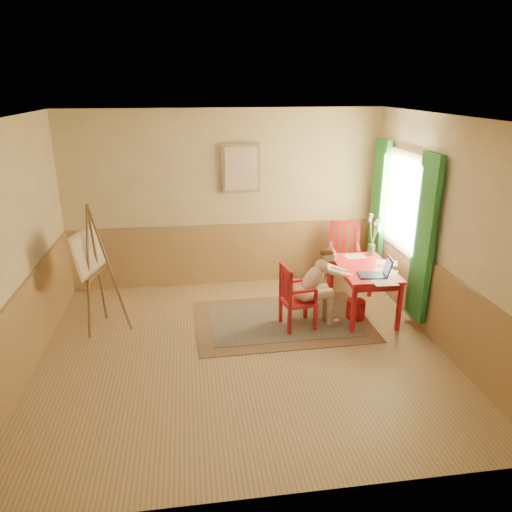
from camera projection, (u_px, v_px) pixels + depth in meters
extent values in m
cube|color=tan|center=(242.00, 352.00, 5.98)|extent=(5.00, 4.50, 0.02)
cube|color=white|center=(240.00, 117.00, 5.02)|extent=(5.00, 4.50, 0.02)
cube|color=tan|center=(225.00, 200.00, 7.60)|extent=(5.00, 0.02, 2.80)
cube|color=tan|center=(277.00, 345.00, 3.40)|extent=(5.00, 0.02, 2.80)
cube|color=tan|center=(10.00, 255.00, 5.17)|extent=(0.02, 4.50, 2.80)
cube|color=tan|center=(446.00, 235.00, 5.83)|extent=(0.02, 4.50, 2.80)
cube|color=tan|center=(227.00, 254.00, 7.88)|extent=(5.00, 0.04, 1.00)
cube|color=tan|center=(26.00, 329.00, 5.48)|extent=(0.04, 4.50, 1.00)
cube|color=tan|center=(434.00, 302.00, 6.14)|extent=(0.04, 4.50, 1.00)
cube|color=white|center=(405.00, 202.00, 6.80)|extent=(0.02, 1.00, 1.30)
cube|color=#9F835E|center=(404.00, 202.00, 6.80)|extent=(0.03, 1.12, 1.42)
cube|color=green|center=(424.00, 239.00, 6.17)|extent=(0.08, 0.45, 2.20)
cube|color=green|center=(378.00, 210.00, 7.62)|extent=(0.08, 0.45, 2.20)
cube|color=#9F835E|center=(241.00, 168.00, 7.42)|extent=(0.60, 0.04, 0.76)
cube|color=beige|center=(241.00, 169.00, 7.40)|extent=(0.50, 0.02, 0.66)
cube|color=#8C7251|center=(282.00, 321.00, 6.72)|extent=(2.43, 1.64, 0.01)
cube|color=#151E2F|center=(282.00, 320.00, 6.72)|extent=(2.02, 1.24, 0.01)
cube|color=red|center=(365.00, 268.00, 6.73)|extent=(0.75, 1.22, 0.04)
cube|color=red|center=(364.00, 273.00, 6.75)|extent=(0.65, 1.12, 0.10)
cube|color=red|center=(353.00, 310.00, 6.30)|extent=(0.06, 0.06, 0.68)
cube|color=red|center=(399.00, 307.00, 6.37)|extent=(0.06, 0.06, 0.68)
cube|color=red|center=(331.00, 278.00, 7.33)|extent=(0.06, 0.06, 0.68)
cube|color=red|center=(371.00, 276.00, 7.40)|extent=(0.06, 0.06, 0.68)
cube|color=red|center=(298.00, 301.00, 6.44)|extent=(0.47, 0.45, 0.04)
cube|color=red|center=(289.00, 322.00, 6.30)|extent=(0.05, 0.05, 0.37)
cube|color=red|center=(315.00, 319.00, 6.40)|extent=(0.05, 0.05, 0.37)
cube|color=red|center=(281.00, 311.00, 6.61)|extent=(0.05, 0.05, 0.37)
cube|color=red|center=(305.00, 308.00, 6.71)|extent=(0.05, 0.05, 0.37)
cube|color=red|center=(290.00, 290.00, 6.14)|extent=(0.05, 0.05, 0.50)
cube|color=red|center=(281.00, 280.00, 6.45)|extent=(0.05, 0.05, 0.50)
cube|color=red|center=(286.00, 269.00, 6.22)|extent=(0.10, 0.40, 0.05)
cube|color=red|center=(288.00, 288.00, 6.22)|extent=(0.03, 0.04, 0.41)
cube|color=red|center=(286.00, 285.00, 6.30)|extent=(0.03, 0.04, 0.41)
cube|color=red|center=(283.00, 283.00, 6.38)|extent=(0.03, 0.04, 0.41)
cube|color=red|center=(304.00, 292.00, 6.20)|extent=(0.37, 0.09, 0.03)
cube|color=red|center=(316.00, 297.00, 6.28)|extent=(0.04, 0.04, 0.20)
cube|color=red|center=(294.00, 281.00, 6.52)|extent=(0.37, 0.09, 0.03)
cube|color=red|center=(306.00, 287.00, 6.60)|extent=(0.04, 0.04, 0.20)
cube|color=red|center=(343.00, 262.00, 7.62)|extent=(0.59, 0.61, 0.05)
cube|color=red|center=(329.00, 271.00, 7.94)|extent=(0.07, 0.07, 0.44)
cube|color=red|center=(329.00, 281.00, 7.52)|extent=(0.07, 0.07, 0.44)
cube|color=red|center=(355.00, 272.00, 7.88)|extent=(0.07, 0.07, 0.44)
cube|color=red|center=(357.00, 282.00, 7.47)|extent=(0.07, 0.07, 0.44)
cube|color=red|center=(331.00, 238.00, 7.74)|extent=(0.07, 0.07, 0.59)
cube|color=red|center=(358.00, 239.00, 7.69)|extent=(0.07, 0.07, 0.59)
cube|color=red|center=(345.00, 223.00, 7.63)|extent=(0.47, 0.19, 0.06)
cube|color=red|center=(338.00, 240.00, 7.74)|extent=(0.06, 0.04, 0.48)
cube|color=red|center=(344.00, 240.00, 7.72)|extent=(0.06, 0.04, 0.48)
cube|color=red|center=(351.00, 240.00, 7.71)|extent=(0.06, 0.04, 0.48)
cube|color=red|center=(331.00, 246.00, 7.56)|extent=(0.17, 0.44, 0.04)
cube|color=red|center=(331.00, 258.00, 7.40)|extent=(0.05, 0.05, 0.24)
cube|color=red|center=(358.00, 247.00, 7.50)|extent=(0.17, 0.44, 0.04)
cube|color=red|center=(358.00, 259.00, 7.35)|extent=(0.05, 0.05, 0.24)
ellipsoid|color=beige|center=(303.00, 293.00, 6.41)|extent=(0.30, 0.35, 0.20)
cylinder|color=beige|center=(318.00, 295.00, 6.40)|extent=(0.41, 0.20, 0.14)
cylinder|color=beige|center=(314.00, 290.00, 6.54)|extent=(0.41, 0.20, 0.14)
cylinder|color=beige|center=(330.00, 309.00, 6.53)|extent=(0.12, 0.12, 0.45)
cylinder|color=beige|center=(325.00, 304.00, 6.67)|extent=(0.12, 0.12, 0.45)
cube|color=beige|center=(333.00, 322.00, 6.62)|extent=(0.20, 0.11, 0.07)
cube|color=beige|center=(328.00, 317.00, 6.76)|extent=(0.20, 0.11, 0.07)
ellipsoid|color=beige|center=(313.00, 279.00, 6.38)|extent=(0.46, 0.32, 0.47)
ellipsoid|color=beige|center=(323.00, 266.00, 6.36)|extent=(0.21, 0.29, 0.16)
sphere|color=beige|center=(330.00, 255.00, 6.34)|extent=(0.20, 0.20, 0.18)
ellipsoid|color=#532F14|center=(329.00, 251.00, 6.32)|extent=(0.19, 0.20, 0.13)
sphere|color=#532F14|center=(324.00, 253.00, 6.30)|extent=(0.11, 0.11, 0.09)
cylinder|color=beige|center=(332.00, 272.00, 6.28)|extent=(0.20, 0.09, 0.13)
cylinder|color=beige|center=(345.00, 275.00, 6.38)|extent=(0.27, 0.16, 0.15)
sphere|color=beige|center=(338.00, 274.00, 6.31)|extent=(0.09, 0.09, 0.08)
sphere|color=beige|center=(352.00, 276.00, 6.45)|extent=(0.07, 0.07, 0.07)
cylinder|color=beige|center=(324.00, 265.00, 6.52)|extent=(0.21, 0.13, 0.13)
cylinder|color=beige|center=(338.00, 269.00, 6.58)|extent=(0.26, 0.09, 0.15)
sphere|color=beige|center=(329.00, 266.00, 6.56)|extent=(0.09, 0.09, 0.08)
sphere|color=beige|center=(346.00, 272.00, 6.60)|extent=(0.07, 0.07, 0.07)
cube|color=#1E2338|center=(372.00, 275.00, 6.39)|extent=(0.38, 0.30, 0.02)
cube|color=#2D3342|center=(372.00, 275.00, 6.39)|extent=(0.33, 0.24, 0.00)
cube|color=#1E2338|center=(388.00, 267.00, 6.35)|extent=(0.11, 0.26, 0.24)
cube|color=#99BFF2|center=(387.00, 267.00, 6.35)|extent=(0.08, 0.21, 0.19)
cube|color=white|center=(385.00, 283.00, 6.17)|extent=(0.31, 0.23, 0.00)
cube|color=white|center=(387.00, 263.00, 6.86)|extent=(0.36, 0.32, 0.00)
cube|color=white|center=(355.00, 256.00, 7.12)|extent=(0.32, 0.24, 0.00)
cube|color=white|center=(386.00, 272.00, 6.52)|extent=(0.37, 0.34, 0.00)
cylinder|color=#3F724C|center=(372.00, 250.00, 7.16)|extent=(0.13, 0.13, 0.16)
cylinder|color=#3F7233|center=(371.00, 231.00, 7.12)|extent=(0.01, 0.14, 0.43)
sphere|color=#728CD8|center=(371.00, 215.00, 7.11)|extent=(0.09, 0.09, 0.07)
cylinder|color=#3F7233|center=(371.00, 232.00, 7.03)|extent=(0.09, 0.07, 0.46)
sphere|color=pink|center=(371.00, 218.00, 6.92)|extent=(0.06, 0.06, 0.05)
cylinder|color=#3F7233|center=(374.00, 235.00, 7.09)|extent=(0.04, 0.04, 0.34)
sphere|color=pink|center=(375.00, 224.00, 7.05)|extent=(0.07, 0.07, 0.05)
cylinder|color=#3F7233|center=(371.00, 233.00, 7.02)|extent=(0.12, 0.10, 0.42)
sphere|color=#728CD8|center=(369.00, 220.00, 6.90)|extent=(0.08, 0.08, 0.06)
cylinder|color=#3F7233|center=(376.00, 233.00, 7.10)|extent=(0.12, 0.05, 0.38)
sphere|color=pink|center=(380.00, 221.00, 7.06)|extent=(0.07, 0.07, 0.05)
cylinder|color=#3F7233|center=(375.00, 233.00, 7.09)|extent=(0.07, 0.03, 0.38)
sphere|color=pink|center=(377.00, 221.00, 7.03)|extent=(0.07, 0.07, 0.05)
cylinder|color=#3F7233|center=(376.00, 231.00, 7.10)|extent=(0.12, 0.07, 0.43)
sphere|color=#728CD8|center=(380.00, 217.00, 7.06)|extent=(0.07, 0.07, 0.05)
cylinder|color=red|center=(356.00, 310.00, 6.75)|extent=(0.34, 0.34, 0.28)
cylinder|color=brown|center=(88.00, 273.00, 6.12)|extent=(0.16, 0.30, 1.74)
cylinder|color=brown|center=(97.00, 265.00, 6.38)|extent=(0.06, 0.32, 1.74)
cylinder|color=brown|center=(110.00, 269.00, 6.23)|extent=(0.45, 0.14, 1.74)
cylinder|color=brown|center=(92.00, 274.00, 6.28)|extent=(0.15, 0.48, 0.03)
cube|color=brown|center=(96.00, 274.00, 6.27)|extent=(0.18, 0.52, 0.03)
cube|color=#9F835E|center=(87.00, 252.00, 6.18)|extent=(0.32, 0.78, 0.58)
cube|color=beige|center=(89.00, 252.00, 6.18)|extent=(0.27, 0.69, 0.50)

